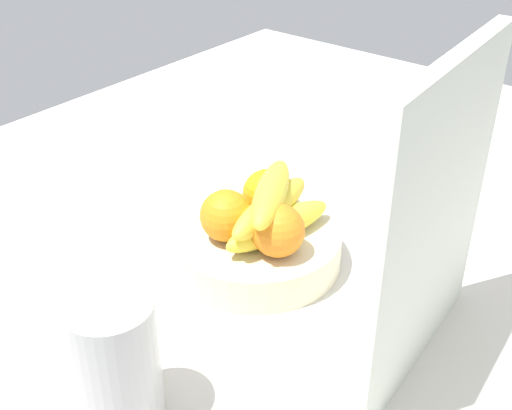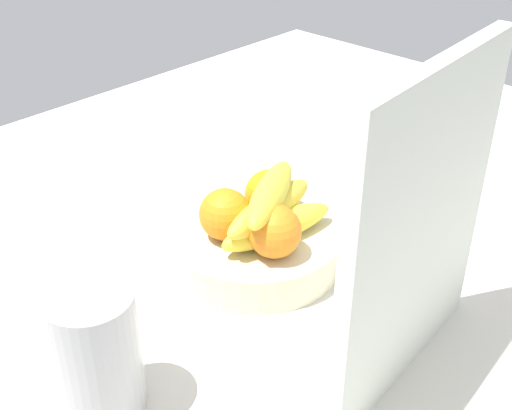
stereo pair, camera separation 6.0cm
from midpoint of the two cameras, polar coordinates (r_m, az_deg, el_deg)
name	(u,v)px [view 1 (the left image)]	position (r cm, az deg, el deg)	size (l,w,h in cm)	color
ground_plane	(261,285)	(90.65, -1.47, -6.95)	(180.00, 140.00, 3.00)	silver
fruit_bowl	(256,246)	(91.16, -1.88, -3.55)	(23.34, 23.34, 5.07)	beige
orange_front_left	(226,216)	(86.59, -4.56, -0.96)	(6.92, 6.92, 6.92)	orange
orange_front_right	(279,229)	(83.58, -0.02, -2.15)	(6.92, 6.92, 6.92)	orange
orange_center	(267,194)	(91.12, -0.89, 0.93)	(6.92, 6.92, 6.92)	orange
banana_bunch	(273,209)	(86.36, -0.48, -0.36)	(17.49, 11.41, 8.40)	yellow
cutting_board	(431,226)	(68.56, 12.43, -1.81)	(28.00, 1.80, 36.00)	white
thermos_tumbler	(115,361)	(69.47, -14.47, -12.93)	(8.96, 8.96, 14.55)	#B1B2B4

